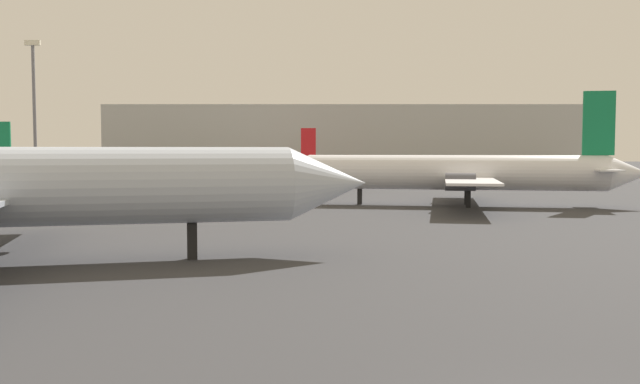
# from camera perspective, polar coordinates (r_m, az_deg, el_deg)

# --- Properties ---
(airplane_distant) EXTENTS (35.31, 26.93, 10.75)m
(airplane_distant) POSITION_cam_1_polar(r_m,az_deg,el_deg) (65.14, 11.45, 1.64)
(airplane_distant) COLOR white
(airplane_distant) RESTS_ON ground_plane
(airplane_far_right) EXTENTS (24.52, 17.24, 8.68)m
(airplane_far_right) POSITION_cam_1_polar(r_m,az_deg,el_deg) (102.21, -6.01, 2.10)
(airplane_far_right) COLOR #B2BCCC
(airplane_far_right) RESTS_ON ground_plane
(light_mast_left) EXTENTS (2.40, 0.50, 22.44)m
(light_mast_left) POSITION_cam_1_polar(r_m,az_deg,el_deg) (114.68, -23.26, 6.89)
(light_mast_left) COLOR slate
(light_mast_left) RESTS_ON ground_plane
(terminal_building) EXTENTS (84.51, 20.85, 13.36)m
(terminal_building) POSITION_cam_1_polar(r_m,az_deg,el_deg) (127.89, 1.67, 4.19)
(terminal_building) COLOR #B7B7B2
(terminal_building) RESTS_ON ground_plane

